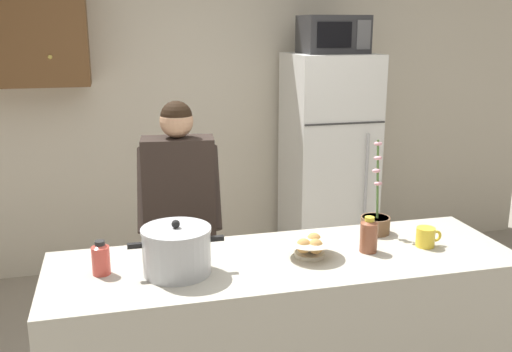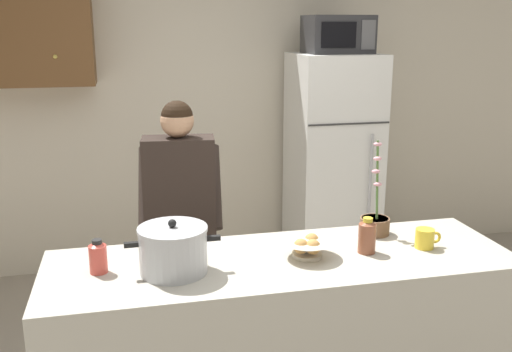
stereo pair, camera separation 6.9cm
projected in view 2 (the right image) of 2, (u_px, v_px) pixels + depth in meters
The scene contains 11 objects.
back_wall_unit at pixel (177, 98), 4.60m from camera, with size 6.00×0.48×2.60m.
kitchen_island at pixel (282, 347), 2.76m from camera, with size 2.15×0.68×0.92m, color #BCB7A8.
refrigerator at pixel (332, 165), 4.60m from camera, with size 0.64×0.68×1.75m.
microwave at pixel (338, 34), 4.32m from camera, with size 0.48×0.37×0.28m.
person_near_pot at pixel (180, 206), 3.26m from camera, with size 0.51×0.44×1.56m.
cooking_pot at pixel (173, 250), 2.47m from camera, with size 0.41×0.30×0.24m.
coffee_mug at pixel (425, 238), 2.76m from camera, with size 0.13×0.09×0.10m.
bread_bowl at pixel (307, 247), 2.65m from camera, with size 0.25×0.25×0.10m.
bottle_near_edge at pixel (98, 256), 2.47m from camera, with size 0.08×0.08×0.15m.
bottle_mid_counter at pixel (367, 236), 2.69m from camera, with size 0.08×0.08×0.17m.
potted_orchid at pixel (375, 221), 2.94m from camera, with size 0.15×0.15×0.48m.
Camera 2 is at (-0.67, -2.37, 1.96)m, focal length 40.41 mm.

